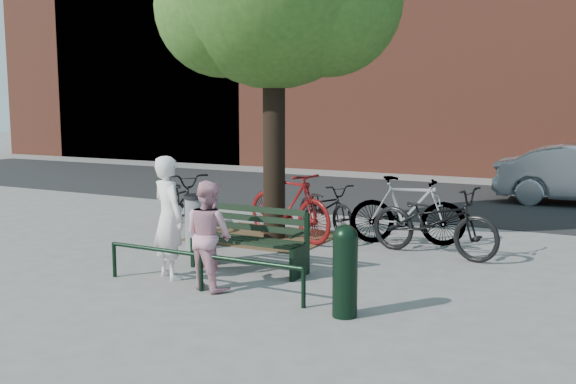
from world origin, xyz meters
The scene contains 14 objects.
ground centered at (0.00, 0.00, 0.00)m, with size 90.00×90.00×0.00m, color gray.
dirt_pit centered at (-1.00, 2.20, 0.01)m, with size 2.40×2.00×0.02m, color brown.
road centered at (0.00, 8.50, 0.01)m, with size 40.00×7.00×0.01m, color black.
park_bench centered at (0.00, 0.08, 0.48)m, with size 1.74×0.54×0.97m.
guard_railing centered at (0.00, -1.20, 0.40)m, with size 3.06×0.06×0.51m.
person_left centered at (-0.77, -0.87, 0.86)m, with size 0.63×0.41×1.73m, color white.
person_right centered at (0.03, -1.05, 0.73)m, with size 0.70×0.55×1.45m, color pink.
bollard centered at (2.06, -1.26, 0.58)m, with size 0.29×0.29×1.08m.
litter_bin centered at (-1.59, 0.90, 0.46)m, with size 0.44×0.44×0.91m.
bicycle_a centered at (-2.93, 2.25, 0.56)m, with size 0.75×2.14×1.12m, color black.
bicycle_b centered at (-0.50, 2.20, 0.64)m, with size 0.60×2.14×1.28m, color #570C0C.
bicycle_c centered at (-0.26, 3.26, 0.47)m, with size 0.63×1.79×0.94m, color black.
bicycle_d centered at (1.51, 2.83, 0.60)m, with size 0.56×2.00×1.20m, color gray.
bicycle_e centered at (2.15, 2.20, 0.57)m, with size 0.76×2.18×1.15m, color black.
Camera 1 is at (4.83, -7.88, 2.42)m, focal length 40.00 mm.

